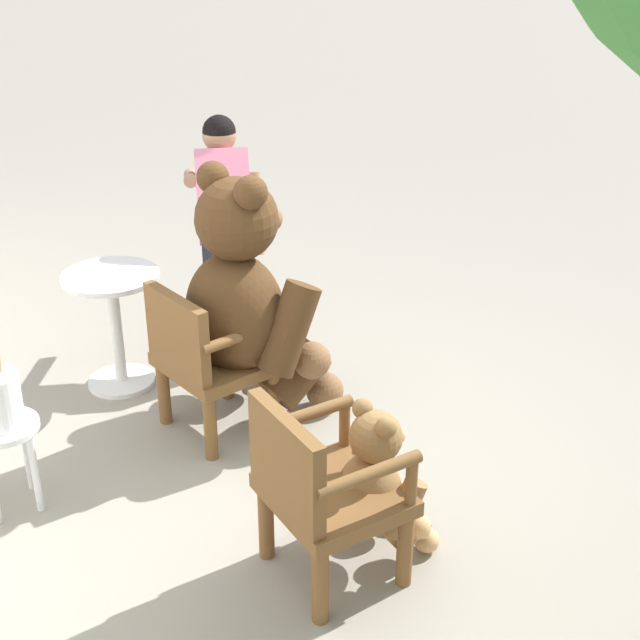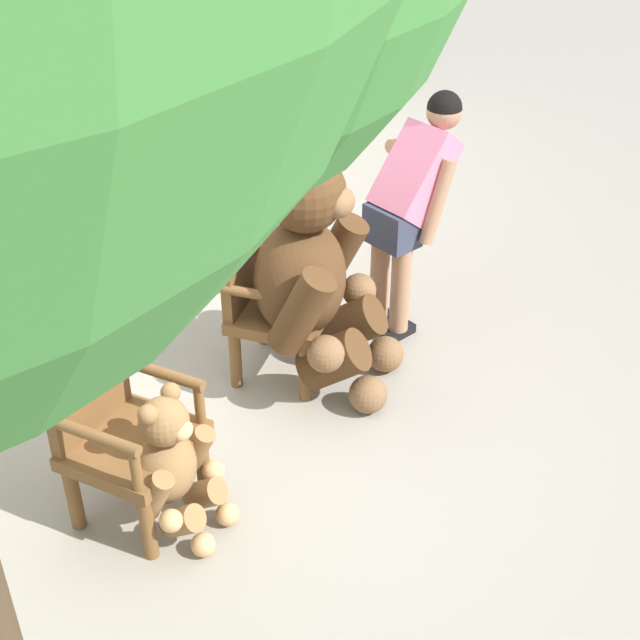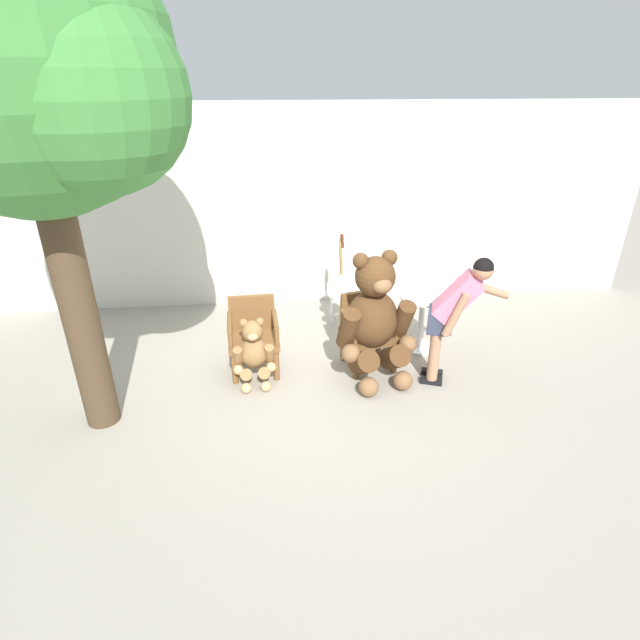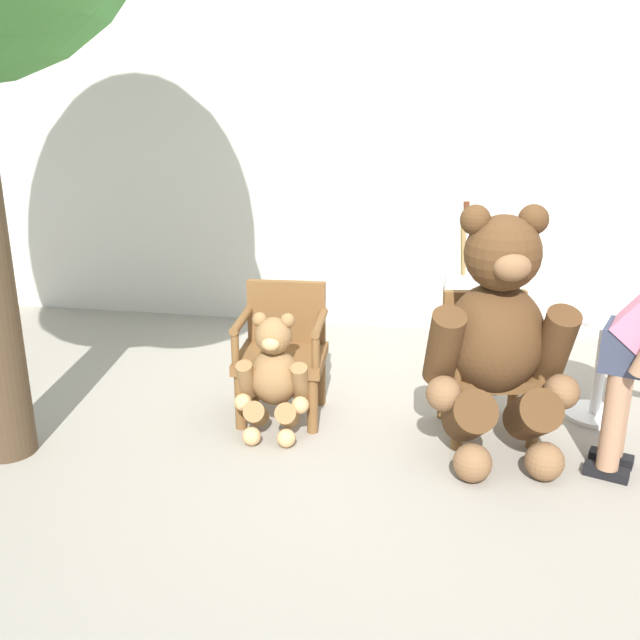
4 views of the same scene
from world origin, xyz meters
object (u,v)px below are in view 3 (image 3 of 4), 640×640
Objects in this scene: teddy_bear_small at (254,352)px; person_visitor at (454,309)px; round_side_table at (422,316)px; teddy_bear_large at (375,319)px; white_stool at (339,299)px; patio_tree at (33,72)px; wooden_chair_left at (253,334)px; wooden_chair_right at (367,329)px; brush_bucket at (340,281)px.

person_visitor is (2.12, -0.18, 0.51)m from teddy_bear_small.
teddy_bear_large is at bearing -142.30° from round_side_table.
patio_tree is (-2.52, -1.97, 2.77)m from white_stool.
wooden_chair_right is (1.31, -0.00, 0.00)m from wooden_chair_left.
person_visitor is 1.80× the size of brush_bucket.
teddy_bear_large reaches higher than teddy_bear_small.
teddy_bear_small is (-1.30, -0.28, -0.08)m from wooden_chair_right.
white_stool is (-0.21, 1.35, -0.36)m from teddy_bear_large.
person_visitor is 0.88m from round_side_table.
teddy_bear_small is 3.14m from patio_tree.
wooden_chair_left is at bearing 169.06° from teddy_bear_large.
wooden_chair_left is at bearing -172.04° from round_side_table.
person_visitor reaches higher than teddy_bear_small.
wooden_chair_right is 1.05× the size of brush_bucket.
wooden_chair_right is 1.87× the size of white_stool.
wooden_chair_left is 1.05× the size of brush_bucket.
person_visitor is 2.05× the size of round_side_table.
round_side_table is 4.50m from patio_tree.
wooden_chair_left is 1.58m from brush_bucket.
brush_bucket is at bearing 99.15° from wooden_chair_right.
teddy_bear_small is at bearing 175.04° from person_visitor.
teddy_bear_small is at bearing -164.38° from round_side_table.
white_stool is (-1.00, 1.55, -0.53)m from person_visitor.
brush_bucket reaches higher than round_side_table.
white_stool is (1.13, 1.09, -0.11)m from wooden_chair_left.
wooden_chair_right is 1.04m from person_visitor.
person_visitor is at bearing -83.27° from round_side_table.
person_visitor is at bearing -29.57° from wooden_chair_right.
patio_tree reaches higher than wooden_chair_left.
person_visitor is 3.21× the size of white_stool.
person_visitor is at bearing -4.96° from teddy_bear_small.
teddy_bear_small is (-1.33, -0.02, -0.34)m from teddy_bear_large.
wooden_chair_right is 1.19× the size of round_side_table.
wooden_chair_right is 1.33m from teddy_bear_small.
patio_tree is (-2.70, -0.88, 2.66)m from wooden_chair_right.
wooden_chair_right reaches higher than teddy_bear_small.
teddy_bear_small is 0.94× the size of brush_bucket.
teddy_bear_small is 2.11m from round_side_table.
brush_bucket is at bearing 50.54° from teddy_bear_small.
teddy_bear_large is 1.89× the size of teddy_bear_small.
person_visitor is 1.86m from brush_bucket.
teddy_bear_large is 2.03× the size of round_side_table.
wooden_chair_right is 0.58× the size of person_visitor.
wooden_chair_right is 0.20× the size of patio_tree.
person_visitor reaches higher than white_stool.
patio_tree reaches higher than wooden_chair_right.
teddy_bear_large is at bearing -81.34° from brush_bucket.
brush_bucket reaches higher than white_stool.
wooden_chair_right is 1.11m from white_stool.
teddy_bear_large is 0.34× the size of patio_tree.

